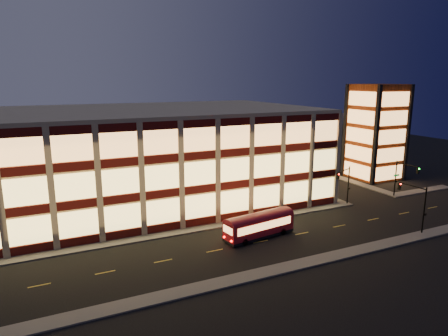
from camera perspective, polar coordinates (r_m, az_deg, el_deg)
ground at (r=51.69m, az=-2.07°, el=-8.87°), size 200.00×200.00×0.00m
sidewalk_office_south at (r=51.51m, az=-5.62°, el=-8.91°), size 54.00×2.00×0.15m
sidewalk_office_east at (r=76.59m, az=8.72°, el=-1.80°), size 2.00×30.00×0.15m
sidewalk_tower_south at (r=76.69m, az=26.21°, el=-2.96°), size 14.00×2.00×0.15m
sidewalk_tower_west at (r=83.13m, az=15.01°, el=-0.95°), size 2.00×30.00×0.15m
sidewalk_near at (r=41.10m, az=5.42°, el=-14.73°), size 100.00×2.00×0.15m
office_building at (r=64.26m, az=-10.54°, el=1.92°), size 50.45×30.45×14.50m
stair_tower at (r=82.04m, az=20.83°, el=4.82°), size 8.60×8.60×18.00m
traffic_signal_far at (r=62.40m, az=16.87°, el=-1.68°), size 3.79×1.87×6.00m
traffic_signal_right at (r=69.83m, az=24.24°, el=-0.78°), size 1.20×4.37×6.00m
traffic_signal_near at (r=55.92m, az=25.62°, el=-4.00°), size 0.32×4.45×6.00m
trolley_bus at (r=49.08m, az=5.05°, el=-7.95°), size 9.43×3.60×3.11m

